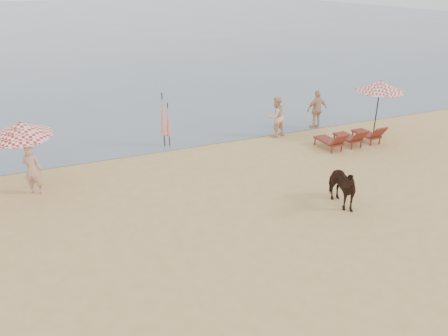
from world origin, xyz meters
The scene contains 11 objects.
ground centered at (0.00, 0.00, 0.00)m, with size 120.00×120.00×0.00m, color tan.
sea centered at (0.00, 80.00, 0.00)m, with size 160.00×140.00×0.06m, color #51606B.
lounger_cluster_right centered at (7.35, 7.32, 0.44)m, with size 2.92×1.78×0.63m.
umbrella_open_left_b centered at (-6.29, 8.45, 2.29)m, with size 2.07×2.11×2.64m.
umbrella_open_right centered at (9.24, 7.97, 2.48)m, with size 2.26×2.26×2.76m.
umbrella_closed_left centered at (-0.33, 10.64, 1.25)m, with size 0.25×0.25×2.03m.
umbrella_closed_right centered at (-0.57, 10.60, 1.56)m, with size 0.31×0.31×2.53m.
cow centered at (3.32, 2.86, 0.74)m, with size 0.80×1.75×1.48m, color black.
beachgoer_left centered at (-6.14, 7.93, 0.92)m, with size 0.67×0.44×1.83m, color tan.
beachgoer_right_a centered at (4.81, 9.87, 0.99)m, with size 0.96×0.75×1.98m, color #E4B48E.
beachgoer_right_b centered at (7.36, 10.17, 0.99)m, with size 1.15×0.48×1.97m, color #D7A886.
Camera 1 is at (-5.46, -7.75, 7.23)m, focal length 35.00 mm.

